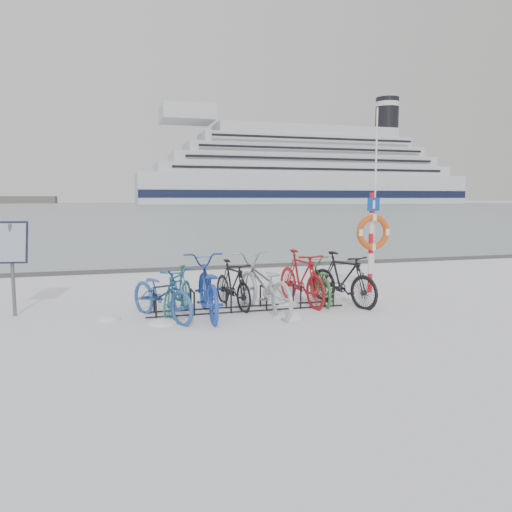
{
  "coord_description": "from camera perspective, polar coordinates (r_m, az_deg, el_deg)",
  "views": [
    {
      "loc": [
        -2.5,
        -9.5,
        2.21
      ],
      "look_at": [
        0.38,
        0.6,
        1.01
      ],
      "focal_mm": 35.0,
      "sensor_mm": 36.0,
      "label": 1
    }
  ],
  "objects": [
    {
      "name": "ground",
      "position": [
        10.07,
        -1.12,
        -6.15
      ],
      "size": [
        900.0,
        900.0,
        0.0
      ],
      "primitive_type": "plane",
      "color": "white",
      "rests_on": "ground"
    },
    {
      "name": "ice_sheet",
      "position": [
        164.53,
        -15.11,
        5.56
      ],
      "size": [
        400.0,
        298.0,
        0.02
      ],
      "primitive_type": "cube",
      "color": "#9FADB4",
      "rests_on": "ground"
    },
    {
      "name": "quay_edge",
      "position": [
        15.75,
        -6.62,
        -1.39
      ],
      "size": [
        400.0,
        0.25,
        0.1
      ],
      "primitive_type": "cube",
      "color": "#3F3F42",
      "rests_on": "ground"
    },
    {
      "name": "bike_rack",
      "position": [
        10.03,
        -1.13,
        -5.15
      ],
      "size": [
        4.0,
        0.48,
        0.46
      ],
      "color": "black",
      "rests_on": "ground"
    },
    {
      "name": "info_board",
      "position": [
        10.38,
        -26.2,
        0.82
      ],
      "size": [
        0.63,
        0.31,
        1.8
      ],
      "rotation": [
        0.0,
        0.0,
        -0.15
      ],
      "color": "#595B5E",
      "rests_on": "ground"
    },
    {
      "name": "lifebuoy_station",
      "position": [
        11.87,
        13.19,
        2.63
      ],
      "size": [
        0.82,
        0.23,
        4.28
      ],
      "color": "red",
      "rests_on": "ground"
    },
    {
      "name": "cruise_ferry",
      "position": [
        223.53,
        5.44,
        9.31
      ],
      "size": [
        145.9,
        27.5,
        47.94
      ],
      "color": "silver",
      "rests_on": "ground"
    },
    {
      "name": "bike_0",
      "position": [
        9.4,
        -10.68,
        -3.97
      ],
      "size": [
        1.5,
        2.06,
        1.03
      ],
      "primitive_type": "imported",
      "rotation": [
        0.0,
        0.0,
        0.47
      ],
      "color": "#295294",
      "rests_on": "ground"
    },
    {
      "name": "bike_1",
      "position": [
        9.77,
        -8.93,
        -3.76
      ],
      "size": [
        1.1,
        1.63,
        0.96
      ],
      "primitive_type": "imported",
      "rotation": [
        0.0,
        0.0,
        -0.45
      ],
      "color": "#1E686B",
      "rests_on": "ground"
    },
    {
      "name": "bike_2",
      "position": [
        9.55,
        -5.6,
        -3.29
      ],
      "size": [
        0.88,
        2.27,
        1.17
      ],
      "primitive_type": "imported",
      "rotation": [
        0.0,
        0.0,
        3.1
      ],
      "color": "#1E42A6",
      "rests_on": "ground"
    },
    {
      "name": "bike_3",
      "position": [
        10.23,
        -2.67,
        -3.09
      ],
      "size": [
        0.79,
        1.73,
        1.0
      ],
      "primitive_type": "imported",
      "rotation": [
        0.0,
        0.0,
        0.2
      ],
      "color": "black",
      "rests_on": "ground"
    },
    {
      "name": "bike_4",
      "position": [
        9.75,
        0.84,
        -3.04
      ],
      "size": [
        1.15,
        2.34,
        1.18
      ],
      "primitive_type": "imported",
      "rotation": [
        0.0,
        0.0,
        3.31
      ],
      "color": "#A8AAAF",
      "rests_on": "ground"
    },
    {
      "name": "bike_5",
      "position": [
        10.56,
        5.18,
        -2.33
      ],
      "size": [
        0.8,
        2.01,
        1.18
      ],
      "primitive_type": "imported",
      "rotation": [
        0.0,
        0.0,
        0.13
      ],
      "color": "#A11419",
      "rests_on": "ground"
    },
    {
      "name": "bike_6",
      "position": [
        10.86,
        7.25,
        -2.66
      ],
      "size": [
        0.96,
        1.93,
        0.97
      ],
      "primitive_type": "imported",
      "rotation": [
        0.0,
        0.0,
        2.97
      ],
      "color": "#346F34",
      "rests_on": "ground"
    },
    {
      "name": "bike_7",
      "position": [
        10.63,
        9.91,
        -2.44
      ],
      "size": [
        1.16,
        1.97,
        1.14
      ],
      "primitive_type": "imported",
      "rotation": [
        0.0,
        0.0,
        0.36
      ],
      "color": "black",
      "rests_on": "ground"
    },
    {
      "name": "snow_drifts",
      "position": [
        10.02,
        1.03,
        -6.22
      ],
      "size": [
        6.17,
        1.87,
        0.2
      ],
      "color": "white",
      "rests_on": "ground"
    }
  ]
}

